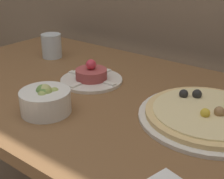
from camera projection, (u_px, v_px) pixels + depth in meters
name	position (u px, v px, depth m)	size (l,w,h in m)	color
dining_table	(118.00, 125.00, 0.97)	(1.44, 0.75, 0.78)	brown
pizza_plate	(207.00, 115.00, 0.79)	(0.35, 0.35, 0.05)	silver
tartare_plate	(91.00, 77.00, 1.02)	(0.20, 0.20, 0.08)	silver
small_bowl	(46.00, 100.00, 0.82)	(0.13, 0.13, 0.08)	white
drinking_glass	(52.00, 46.00, 1.24)	(0.08, 0.08, 0.09)	silver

